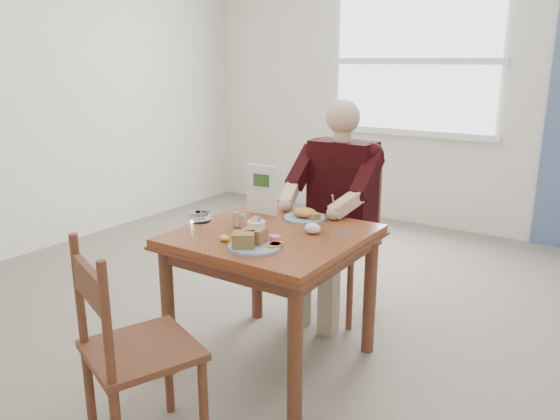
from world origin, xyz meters
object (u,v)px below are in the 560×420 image
Objects in this scene: chair_far at (342,241)px; far_plate at (305,215)px; diner at (337,194)px; table at (272,252)px; near_plate at (253,241)px; chair_near at (130,351)px.

chair_far is 0.58m from far_plate.
diner is at bearing -89.99° from chair_far.
table is at bearing -90.00° from chair_far.
near_plate is 0.55m from far_plate.
table is 0.73m from diner.
diner is (0.00, 0.71, 0.17)m from table.
near_plate is (0.06, -0.25, 0.14)m from table.
near_plate is at bearing -85.72° from far_plate.
diner reaches higher than chair_near.
diner is 4.42× the size of far_plate.
table is 0.81m from chair_far.
chair_far is 0.69× the size of diner.
chair_far is 2.88× the size of near_plate.
chair_far reaches higher than table.
table is 0.33m from far_plate.
chair_near is 0.74m from near_plate.
far_plate is (0.02, -0.41, -0.04)m from diner.
table is 2.94× the size of far_plate.
chair_far reaches higher than far_plate.
diner is at bearing 87.77° from chair_near.
far_plate is (0.02, -0.50, 0.30)m from chair_far.
chair_far is (0.00, 0.80, -0.16)m from table.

